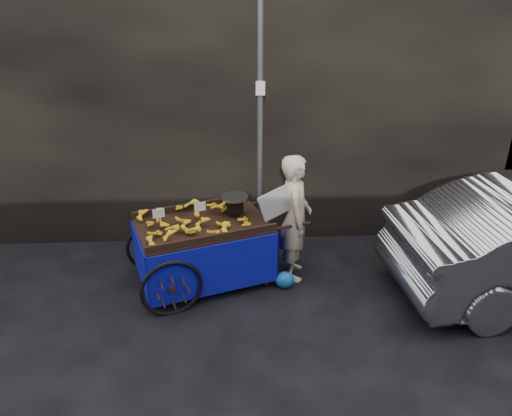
{
  "coord_description": "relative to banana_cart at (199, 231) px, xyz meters",
  "views": [
    {
      "loc": [
        -0.07,
        -5.21,
        3.77
      ],
      "look_at": [
        0.21,
        0.5,
        1.04
      ],
      "focal_mm": 35.0,
      "sensor_mm": 36.0,
      "label": 1
    }
  ],
  "objects": [
    {
      "name": "ground",
      "position": [
        0.53,
        -0.45,
        -0.76
      ],
      "size": [
        80.0,
        80.0,
        0.0
      ],
      "primitive_type": "plane",
      "color": "black",
      "rests_on": "ground"
    },
    {
      "name": "building_wall",
      "position": [
        0.92,
        2.15,
        1.74
      ],
      "size": [
        13.5,
        2.0,
        5.0
      ],
      "color": "black",
      "rests_on": "ground"
    },
    {
      "name": "street_pole",
      "position": [
        0.83,
        0.85,
        1.24
      ],
      "size": [
        0.12,
        0.1,
        4.0
      ],
      "color": "slate",
      "rests_on": "ground"
    },
    {
      "name": "banana_cart",
      "position": [
        0.0,
        0.0,
        0.0
      ],
      "size": [
        2.47,
        1.68,
        1.24
      ],
      "rotation": [
        0.0,
        0.0,
        0.33
      ],
      "color": "black",
      "rests_on": "ground"
    },
    {
      "name": "vendor",
      "position": [
        1.25,
        0.11,
        0.1
      ],
      "size": [
        0.74,
        0.66,
        1.73
      ],
      "rotation": [
        0.0,
        0.0,
        1.5
      ],
      "color": "#BFAA8E",
      "rests_on": "ground"
    },
    {
      "name": "plastic_bag",
      "position": [
        1.1,
        -0.2,
        -0.65
      ],
      "size": [
        0.25,
        0.2,
        0.23
      ],
      "primitive_type": "ellipsoid",
      "color": "#1659AB",
      "rests_on": "ground"
    }
  ]
}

